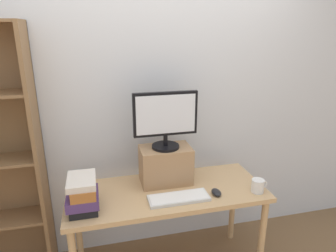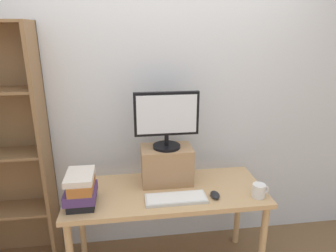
% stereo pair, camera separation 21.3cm
% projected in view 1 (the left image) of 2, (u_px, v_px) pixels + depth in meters
% --- Properties ---
extents(back_wall, '(7.00, 0.08, 2.60)m').
position_uv_depth(back_wall, '(154.00, 103.00, 2.49)').
color(back_wall, silver).
rests_on(back_wall, ground_plane).
extents(desk, '(1.46, 0.60, 0.74)m').
position_uv_depth(desk, '(167.00, 200.00, 2.26)').
color(desk, tan).
rests_on(desk, ground_plane).
extents(riser_box, '(0.39, 0.24, 0.29)m').
position_uv_depth(riser_box, '(166.00, 165.00, 2.31)').
color(riser_box, '#A87F56').
rests_on(riser_box, desk).
extents(computer_monitor, '(0.48, 0.21, 0.43)m').
position_uv_depth(computer_monitor, '(165.00, 118.00, 2.19)').
color(computer_monitor, black).
rests_on(computer_monitor, riser_box).
extents(keyboard, '(0.43, 0.16, 0.02)m').
position_uv_depth(keyboard, '(179.00, 198.00, 2.10)').
color(keyboard, silver).
rests_on(keyboard, desk).
extents(computer_mouse, '(0.06, 0.10, 0.04)m').
position_uv_depth(computer_mouse, '(216.00, 192.00, 2.17)').
color(computer_mouse, black).
rests_on(computer_mouse, desk).
extents(book_stack, '(0.21, 0.26, 0.23)m').
position_uv_depth(book_stack, '(83.00, 194.00, 1.96)').
color(book_stack, black).
rests_on(book_stack, desk).
extents(coffee_mug, '(0.12, 0.09, 0.10)m').
position_uv_depth(coffee_mug, '(258.00, 186.00, 2.19)').
color(coffee_mug, white).
rests_on(coffee_mug, desk).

